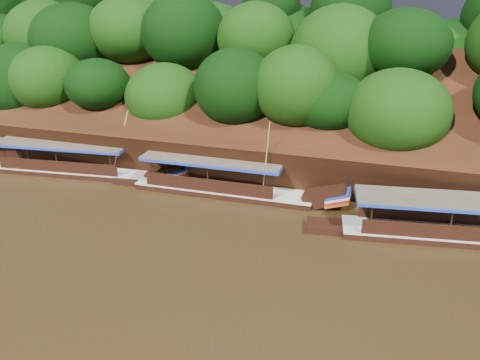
% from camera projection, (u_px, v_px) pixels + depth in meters
% --- Properties ---
extents(ground, '(160.00, 160.00, 0.00)m').
position_uv_depth(ground, '(211.00, 254.00, 26.95)').
color(ground, black).
rests_on(ground, ground).
extents(riverbank, '(120.00, 30.06, 19.40)m').
position_uv_depth(riverbank, '(293.00, 123.00, 46.27)').
color(riverbank, black).
rests_on(riverbank, ground).
extents(boat_0, '(16.54, 4.67, 7.36)m').
position_uv_depth(boat_0, '(473.00, 231.00, 28.24)').
color(boat_0, black).
rests_on(boat_0, ground).
extents(boat_1, '(15.95, 3.01, 6.59)m').
position_uv_depth(boat_1, '(234.00, 187.00, 34.52)').
color(boat_1, black).
rests_on(boat_1, ground).
extents(boat_2, '(17.05, 4.11, 6.00)m').
position_uv_depth(boat_2, '(85.00, 168.00, 38.34)').
color(boat_2, black).
rests_on(boat_2, ground).
extents(reeds, '(48.12, 2.77, 1.83)m').
position_uv_depth(reeds, '(205.00, 175.00, 36.29)').
color(reeds, '#316419').
rests_on(reeds, ground).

